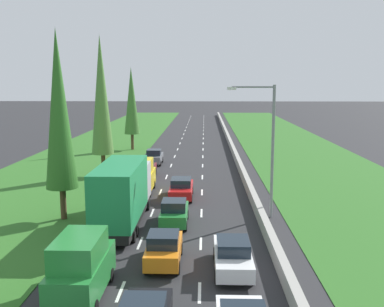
{
  "coord_description": "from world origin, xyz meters",
  "views": [
    {
      "loc": [
        1.93,
        -3.34,
        9.18
      ],
      "look_at": [
        0.53,
        46.38,
        1.14
      ],
      "focal_mm": 41.59,
      "sensor_mm": 36.0,
      "label": 1
    }
  ],
  "objects_px": {
    "green_hatchback_centre_lane": "(174,213)",
    "grey_hatchback_left_lane": "(154,157)",
    "yellow_van_left_lane": "(141,176)",
    "poplar_tree_fourth": "(132,101)",
    "red_sedan_centre_lane": "(181,188)",
    "green_van_left_lane": "(81,267)",
    "maroon_hatchback_left_lane": "(146,169)",
    "poplar_tree_second": "(59,110)",
    "green_box_truck_left_lane": "(123,192)",
    "street_light_mast": "(268,142)",
    "orange_hatchback_centre_lane": "(164,248)",
    "white_sedan_right_lane_second": "(233,255)",
    "poplar_tree_third": "(101,95)"
  },
  "relations": [
    {
      "from": "green_van_left_lane",
      "to": "red_sedan_centre_lane",
      "type": "bearing_deg",
      "value": 78.49
    },
    {
      "from": "green_box_truck_left_lane",
      "to": "orange_hatchback_centre_lane",
      "type": "height_order",
      "value": "green_box_truck_left_lane"
    },
    {
      "from": "green_box_truck_left_lane",
      "to": "poplar_tree_fourth",
      "type": "height_order",
      "value": "poplar_tree_fourth"
    },
    {
      "from": "red_sedan_centre_lane",
      "to": "maroon_hatchback_left_lane",
      "type": "height_order",
      "value": "maroon_hatchback_left_lane"
    },
    {
      "from": "poplar_tree_second",
      "to": "poplar_tree_third",
      "type": "xyz_separation_m",
      "value": [
        -0.49,
        14.15,
        0.52
      ]
    },
    {
      "from": "red_sedan_centre_lane",
      "to": "white_sedan_right_lane_second",
      "type": "bearing_deg",
      "value": -76.74
    },
    {
      "from": "yellow_van_left_lane",
      "to": "street_light_mast",
      "type": "relative_size",
      "value": 0.54
    },
    {
      "from": "orange_hatchback_centre_lane",
      "to": "street_light_mast",
      "type": "relative_size",
      "value": 0.43
    },
    {
      "from": "orange_hatchback_centre_lane",
      "to": "poplar_tree_fourth",
      "type": "height_order",
      "value": "poplar_tree_fourth"
    },
    {
      "from": "grey_hatchback_left_lane",
      "to": "poplar_tree_fourth",
      "type": "xyz_separation_m",
      "value": [
        -4.19,
        10.73,
        5.79
      ]
    },
    {
      "from": "poplar_tree_fourth",
      "to": "red_sedan_centre_lane",
      "type": "bearing_deg",
      "value": -72.52
    },
    {
      "from": "green_van_left_lane",
      "to": "poplar_tree_third",
      "type": "bearing_deg",
      "value": 100.71
    },
    {
      "from": "orange_hatchback_centre_lane",
      "to": "grey_hatchback_left_lane",
      "type": "relative_size",
      "value": 1.0
    },
    {
      "from": "green_van_left_lane",
      "to": "maroon_hatchback_left_lane",
      "type": "distance_m",
      "value": 24.55
    },
    {
      "from": "white_sedan_right_lane_second",
      "to": "poplar_tree_second",
      "type": "xyz_separation_m",
      "value": [
        -10.88,
        8.01,
        6.55
      ]
    },
    {
      "from": "white_sedan_right_lane_second",
      "to": "red_sedan_centre_lane",
      "type": "distance_m",
      "value": 14.09
    },
    {
      "from": "poplar_tree_third",
      "to": "red_sedan_centre_lane",
      "type": "bearing_deg",
      "value": -46.04
    },
    {
      "from": "street_light_mast",
      "to": "poplar_tree_fourth",
      "type": "bearing_deg",
      "value": 114.91
    },
    {
      "from": "green_van_left_lane",
      "to": "poplar_tree_fourth",
      "type": "relative_size",
      "value": 0.44
    },
    {
      "from": "grey_hatchback_left_lane",
      "to": "poplar_tree_fourth",
      "type": "bearing_deg",
      "value": 111.35
    },
    {
      "from": "maroon_hatchback_left_lane",
      "to": "poplar_tree_second",
      "type": "height_order",
      "value": "poplar_tree_second"
    },
    {
      "from": "red_sedan_centre_lane",
      "to": "orange_hatchback_centre_lane",
      "type": "bearing_deg",
      "value": -90.91
    },
    {
      "from": "yellow_van_left_lane",
      "to": "street_light_mast",
      "type": "height_order",
      "value": "street_light_mast"
    },
    {
      "from": "orange_hatchback_centre_lane",
      "to": "white_sedan_right_lane_second",
      "type": "bearing_deg",
      "value": -11.93
    },
    {
      "from": "poplar_tree_second",
      "to": "green_hatchback_centre_lane",
      "type": "bearing_deg",
      "value": -7.76
    },
    {
      "from": "yellow_van_left_lane",
      "to": "poplar_tree_fourth",
      "type": "relative_size",
      "value": 0.44
    },
    {
      "from": "red_sedan_centre_lane",
      "to": "poplar_tree_third",
      "type": "height_order",
      "value": "poplar_tree_third"
    },
    {
      "from": "yellow_van_left_lane",
      "to": "poplar_tree_fourth",
      "type": "distance_m",
      "value": 24.72
    },
    {
      "from": "green_hatchback_centre_lane",
      "to": "grey_hatchback_left_lane",
      "type": "relative_size",
      "value": 1.0
    },
    {
      "from": "orange_hatchback_centre_lane",
      "to": "white_sedan_right_lane_second",
      "type": "xyz_separation_m",
      "value": [
        3.44,
        -0.73,
        -0.02
      ]
    },
    {
      "from": "poplar_tree_fourth",
      "to": "white_sedan_right_lane_second",
      "type": "bearing_deg",
      "value": -73.98
    },
    {
      "from": "green_box_truck_left_lane",
      "to": "yellow_van_left_lane",
      "type": "relative_size",
      "value": 1.92
    },
    {
      "from": "grey_hatchback_left_lane",
      "to": "street_light_mast",
      "type": "relative_size",
      "value": 0.43
    },
    {
      "from": "red_sedan_centre_lane",
      "to": "green_box_truck_left_lane",
      "type": "bearing_deg",
      "value": -116.11
    },
    {
      "from": "white_sedan_right_lane_second",
      "to": "poplar_tree_third",
      "type": "relative_size",
      "value": 0.33
    },
    {
      "from": "orange_hatchback_centre_lane",
      "to": "red_sedan_centre_lane",
      "type": "distance_m",
      "value": 12.99
    },
    {
      "from": "maroon_hatchback_left_lane",
      "to": "red_sedan_centre_lane",
      "type": "bearing_deg",
      "value": -63.92
    },
    {
      "from": "yellow_van_left_lane",
      "to": "green_hatchback_centre_lane",
      "type": "relative_size",
      "value": 1.26
    },
    {
      "from": "green_van_left_lane",
      "to": "grey_hatchback_left_lane",
      "type": "height_order",
      "value": "green_van_left_lane"
    },
    {
      "from": "orange_hatchback_centre_lane",
      "to": "poplar_tree_second",
      "type": "distance_m",
      "value": 12.29
    },
    {
      "from": "poplar_tree_second",
      "to": "white_sedan_right_lane_second",
      "type": "bearing_deg",
      "value": -36.35
    },
    {
      "from": "maroon_hatchback_left_lane",
      "to": "street_light_mast",
      "type": "relative_size",
      "value": 0.43
    },
    {
      "from": "green_box_truck_left_lane",
      "to": "street_light_mast",
      "type": "xyz_separation_m",
      "value": [
        9.42,
        2.03,
        3.05
      ]
    },
    {
      "from": "street_light_mast",
      "to": "yellow_van_left_lane",
      "type": "bearing_deg",
      "value": 145.47
    },
    {
      "from": "green_van_left_lane",
      "to": "green_box_truck_left_lane",
      "type": "height_order",
      "value": "green_box_truck_left_lane"
    },
    {
      "from": "green_box_truck_left_lane",
      "to": "green_van_left_lane",
      "type": "bearing_deg",
      "value": -90.13
    },
    {
      "from": "yellow_van_left_lane",
      "to": "poplar_tree_fourth",
      "type": "height_order",
      "value": "poplar_tree_fourth"
    },
    {
      "from": "orange_hatchback_centre_lane",
      "to": "poplar_tree_second",
      "type": "xyz_separation_m",
      "value": [
        -7.44,
        7.28,
        6.53
      ]
    },
    {
      "from": "street_light_mast",
      "to": "green_van_left_lane",
      "type": "bearing_deg",
      "value": -128.63
    },
    {
      "from": "orange_hatchback_centre_lane",
      "to": "green_hatchback_centre_lane",
      "type": "bearing_deg",
      "value": 89.06
    }
  ]
}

